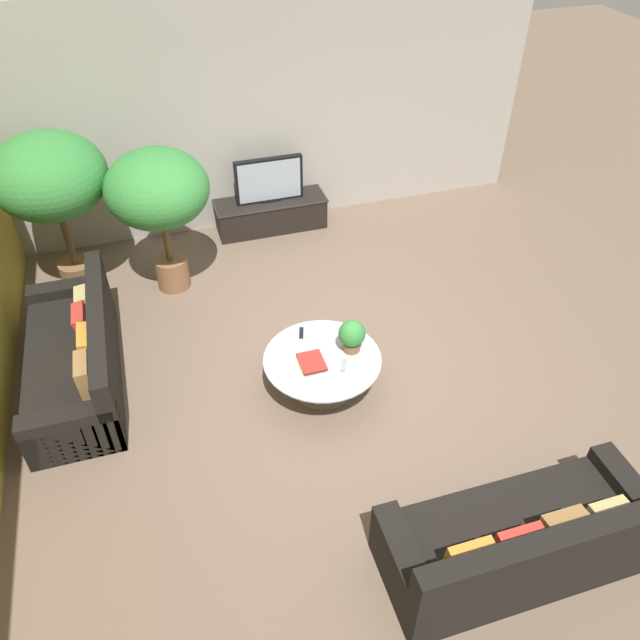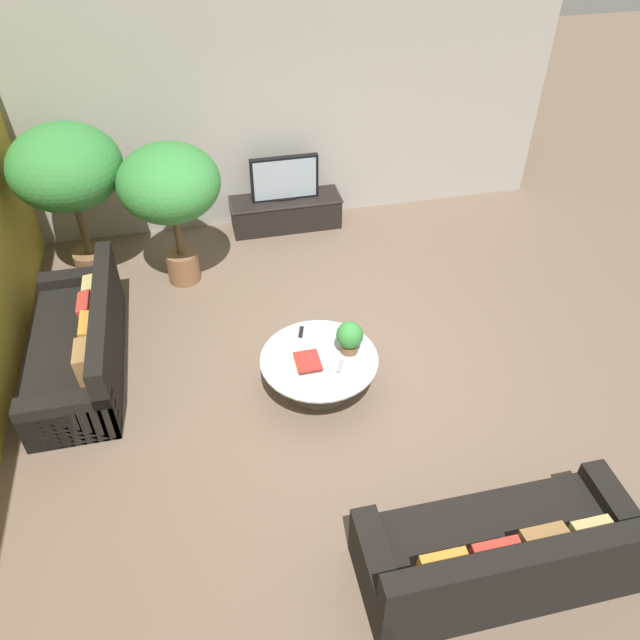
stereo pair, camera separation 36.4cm
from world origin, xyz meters
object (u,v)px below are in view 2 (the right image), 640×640
Objects in this scene: coffee_table at (319,367)px; potted_plant_tabletop at (350,337)px; couch_near_entry at (502,556)px; potted_palm_corner at (170,188)px; couch_by_wall at (81,346)px; potted_palm_tall at (66,171)px; media_console at (286,212)px; television at (285,179)px.

potted_plant_tabletop is (0.31, 0.04, 0.31)m from coffee_table.
coffee_table is 0.55× the size of couch_near_entry.
potted_palm_corner is (-2.11, 4.42, 0.97)m from couch_near_entry.
couch_near_entry is at bearing -75.82° from potted_plant_tabletop.
coffee_table is 2.45m from couch_by_wall.
couch_by_wall is at bearing 160.33° from coffee_table.
potted_palm_tall is at bearing -56.22° from couch_near_entry.
couch_by_wall is 4.43m from couch_near_entry.
couch_near_entry is 1.21× the size of potted_palm_corner.
potted_plant_tabletop is at bearing 6.96° from coffee_table.
couch_by_wall is at bearing -137.73° from media_console.
television reaches higher than couch_near_entry.
coffee_table is 2.41m from couch_near_entry.
couch_by_wall is (-2.54, -2.31, 0.06)m from media_console.
coffee_table is (-0.23, -3.13, 0.07)m from media_console.
media_console is 2.87m from potted_palm_tall.
media_console is at bearing 90.00° from television.
television is 0.43× the size of couch_near_entry.
couch_by_wall is at bearing -43.82° from couch_near_entry.
potted_plant_tabletop is at bearing -43.66° from potted_palm_tall.
couch_near_entry is (0.66, -5.38, 0.06)m from media_console.
couch_near_entry is (0.66, -5.37, -0.44)m from television.
couch_near_entry is at bearing 46.18° from couch_by_wall.
media_console is 0.70× the size of couch_by_wall.
couch_near_entry reaches higher than media_console.
potted_palm_tall reaches higher than media_console.
potted_palm_tall is at bearing 161.72° from potted_palm_corner.
television reaches higher than coffee_table.
television reaches higher than couch_by_wall.
television is 2.65× the size of potted_plant_tabletop.
television is 3.46m from couch_by_wall.
potted_palm_corner is (1.09, 1.36, 0.97)m from couch_by_wall.
potted_palm_tall reaches higher than potted_plant_tabletop.
television is (0.00, -0.00, 0.50)m from media_console.
potted_palm_corner reaches higher than potted_plant_tabletop.
potted_palm_corner is (-1.45, -0.95, 0.53)m from television.
couch_near_entry is at bearing -83.05° from media_console.
couch_by_wall reaches higher than coffee_table.
potted_palm_corner is 2.72m from potted_plant_tabletop.
television is at bearing 91.46° from potted_plant_tabletop.
coffee_table is at bearing -94.23° from media_console.
television is 2.70m from potted_palm_tall.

